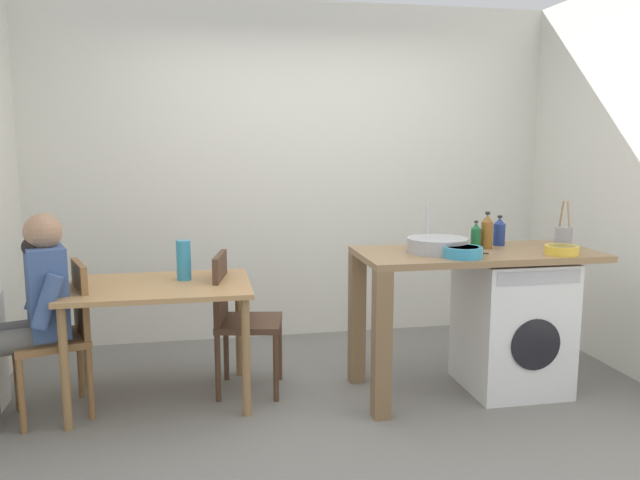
{
  "coord_description": "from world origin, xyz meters",
  "views": [
    {
      "loc": [
        -0.76,
        -3.29,
        1.58
      ],
      "look_at": [
        -0.04,
        0.45,
        1.0
      ],
      "focal_mm": 34.81,
      "sensor_mm": 36.0,
      "label": 1
    }
  ],
  "objects": [
    {
      "name": "vase",
      "position": [
        -0.88,
        0.62,
        0.87
      ],
      "size": [
        0.09,
        0.09,
        0.25
      ],
      "primitive_type": "cylinder",
      "color": "teal",
      "rests_on": "dining_table"
    },
    {
      "name": "chair_opposite",
      "position": [
        -0.56,
        0.58,
        0.51
      ],
      "size": [
        0.47,
        0.47,
        0.9
      ],
      "rotation": [
        0.0,
        0.0,
        -1.75
      ],
      "color": "#4C3323",
      "rests_on": "ground_plane"
    },
    {
      "name": "sink_basin",
      "position": [
        0.67,
        0.3,
        0.97
      ],
      "size": [
        0.38,
        0.38,
        0.09
      ],
      "primitive_type": "cylinder",
      "color": "#9EA0A5",
      "rests_on": "kitchen_counter"
    },
    {
      "name": "scissors",
      "position": [
        0.88,
        0.2,
        0.92
      ],
      "size": [
        0.15,
        0.06,
        0.01
      ],
      "color": "#B2B2B7",
      "rests_on": "kitchen_counter"
    },
    {
      "name": "mixing_bowl",
      "position": [
        0.75,
        0.1,
        0.96
      ],
      "size": [
        0.24,
        0.24,
        0.07
      ],
      "color": "teal",
      "rests_on": "kitchen_counter"
    },
    {
      "name": "seated_person",
      "position": [
        -1.73,
        0.39,
        0.67
      ],
      "size": [
        0.56,
        0.54,
        1.2
      ],
      "rotation": [
        0.0,
        0.0,
        1.9
      ],
      "color": "#595651",
      "rests_on": "ground_plane"
    },
    {
      "name": "chair_person_seat",
      "position": [
        -1.58,
        0.44,
        0.51
      ],
      "size": [
        0.51,
        0.51,
        0.9
      ],
      "rotation": [
        0.0,
        0.0,
        1.9
      ],
      "color": "olive",
      "rests_on": "ground_plane"
    },
    {
      "name": "kitchen_counter",
      "position": [
        0.72,
        0.3,
        0.76
      ],
      "size": [
        1.5,
        0.68,
        0.92
      ],
      "color": "olive",
      "rests_on": "ground_plane"
    },
    {
      "name": "utensil_crock",
      "position": [
        1.56,
        0.35,
        0.99
      ],
      "size": [
        0.11,
        0.11,
        0.3
      ],
      "color": "gray",
      "rests_on": "kitchen_counter"
    },
    {
      "name": "tap",
      "position": [
        0.67,
        0.48,
        1.06
      ],
      "size": [
        0.02,
        0.02,
        0.28
      ],
      "primitive_type": "cylinder",
      "color": "#B2B2B7",
      "rests_on": "kitchen_counter"
    },
    {
      "name": "ground_plane",
      "position": [
        0.0,
        0.0,
        0.0
      ],
      "size": [
        5.46,
        5.46,
        0.0
      ],
      "primitive_type": "plane",
      "color": "slate"
    },
    {
      "name": "bottle_squat_brown",
      "position": [
        1.04,
        0.38,
        1.03
      ],
      "size": [
        0.07,
        0.07,
        0.24
      ],
      "color": "brown",
      "rests_on": "kitchen_counter"
    },
    {
      "name": "dining_table",
      "position": [
        -1.03,
        0.52,
        0.64
      ],
      "size": [
        1.1,
        0.76,
        0.74
      ],
      "color": "tan",
      "rests_on": "ground_plane"
    },
    {
      "name": "bottle_tall_green",
      "position": [
        0.96,
        0.37,
        1.0
      ],
      "size": [
        0.06,
        0.06,
        0.18
      ],
      "color": "#19592D",
      "rests_on": "kitchen_counter"
    },
    {
      "name": "colander",
      "position": [
        1.38,
        0.08,
        0.95
      ],
      "size": [
        0.2,
        0.2,
        0.06
      ],
      "color": "gold",
      "rests_on": "kitchen_counter"
    },
    {
      "name": "washing_machine",
      "position": [
        1.2,
        0.3,
        0.43
      ],
      "size": [
        0.6,
        0.61,
        0.86
      ],
      "color": "white",
      "rests_on": "ground_plane"
    },
    {
      "name": "wall_back",
      "position": [
        0.0,
        1.75,
        1.35
      ],
      "size": [
        4.6,
        0.1,
        2.7
      ],
      "primitive_type": "cube",
      "color": "silver",
      "rests_on": "ground_plane"
    },
    {
      "name": "bottle_clear_small",
      "position": [
        1.17,
        0.48,
        1.01
      ],
      "size": [
        0.08,
        0.08,
        0.2
      ],
      "color": "navy",
      "rests_on": "kitchen_counter"
    }
  ]
}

